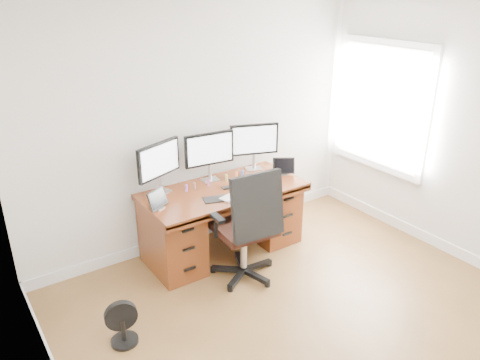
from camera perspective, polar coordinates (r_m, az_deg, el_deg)
ground at (r=4.08m, az=12.70°, el=-19.45°), size 4.50×4.50×0.00m
back_wall at (r=4.99m, az=-4.89°, el=7.02°), size 4.00×0.10×2.70m
desk at (r=5.01m, az=-2.14°, el=-4.56°), size 1.70×0.80×0.75m
office_chair at (r=4.56m, az=0.80°, el=-7.75°), size 0.68×0.67×1.17m
floor_fan at (r=4.04m, az=-14.11°, el=-16.65°), size 0.27×0.22×0.39m
monitor_left at (r=4.67m, az=-9.85°, el=2.22°), size 0.53×0.23×0.53m
monitor_center at (r=4.92m, az=-3.74°, el=3.59°), size 0.55×0.16×0.53m
monitor_right at (r=5.22m, az=1.74°, el=4.78°), size 0.53×0.22×0.53m
tablet_left at (r=4.44m, az=-9.95°, el=-2.47°), size 0.24×0.17×0.19m
tablet_right at (r=5.18m, az=5.41°, el=1.57°), size 0.24×0.19×0.19m
keyboard at (r=4.64m, az=-0.90°, el=-1.96°), size 0.30×0.20×0.01m
trackpad at (r=4.83m, az=2.10°, el=-0.98°), size 0.15×0.15×0.01m
drawing_tablet at (r=4.59m, az=-3.05°, el=-2.36°), size 0.26×0.20×0.01m
phone at (r=4.85m, az=-1.43°, el=-0.89°), size 0.14×0.09×0.01m
figurine_purple at (r=4.77m, az=-6.55°, el=-0.92°), size 0.03×0.03×0.08m
figurine_brown at (r=4.81m, az=-5.56°, el=-0.66°), size 0.03×0.03×0.08m
figurine_pink at (r=4.89m, az=-3.91°, el=-0.24°), size 0.03×0.03×0.08m
figurine_yellow at (r=5.00m, az=-1.66°, el=0.34°), size 0.03×0.03×0.08m
figurine_orange at (r=5.06m, az=-0.43°, el=0.66°), size 0.03×0.03×0.08m
figurine_blue at (r=5.10m, az=0.31°, el=0.85°), size 0.03×0.03×0.08m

